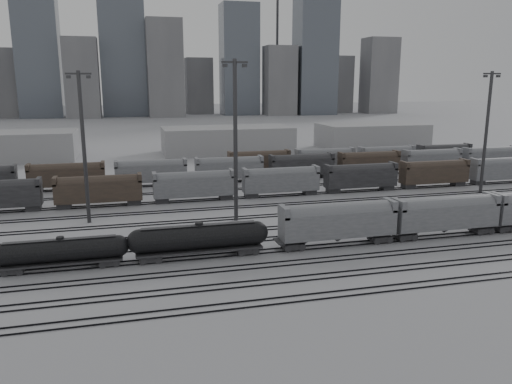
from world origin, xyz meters
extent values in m
plane|color=#B6B6BB|center=(0.00, 0.00, 0.00)|extent=(900.00, 900.00, 0.00)
cube|color=black|center=(0.00, -14.72, 0.08)|extent=(220.00, 0.07, 0.16)
cube|color=black|center=(0.00, -13.28, 0.08)|extent=(220.00, 0.07, 0.16)
cube|color=black|center=(0.00, -9.72, 0.08)|extent=(220.00, 0.07, 0.16)
cube|color=black|center=(0.00, -8.28, 0.08)|extent=(220.00, 0.07, 0.16)
cube|color=black|center=(0.00, -4.72, 0.08)|extent=(220.00, 0.07, 0.16)
cube|color=black|center=(0.00, -3.28, 0.08)|extent=(220.00, 0.07, 0.16)
cube|color=black|center=(0.00, 0.28, 0.08)|extent=(220.00, 0.07, 0.16)
cube|color=black|center=(0.00, 1.72, 0.08)|extent=(220.00, 0.07, 0.16)
cube|color=black|center=(0.00, 5.28, 0.08)|extent=(220.00, 0.07, 0.16)
cube|color=black|center=(0.00, 6.72, 0.08)|extent=(220.00, 0.07, 0.16)
cube|color=black|center=(0.00, 10.28, 0.08)|extent=(220.00, 0.07, 0.16)
cube|color=black|center=(0.00, 11.72, 0.08)|extent=(220.00, 0.07, 0.16)
cube|color=black|center=(0.00, 17.28, 0.08)|extent=(220.00, 0.07, 0.16)
cube|color=black|center=(0.00, 18.72, 0.08)|extent=(220.00, 0.07, 0.16)
cube|color=black|center=(0.00, 24.28, 0.08)|extent=(220.00, 0.07, 0.16)
cube|color=black|center=(0.00, 25.72, 0.08)|extent=(220.00, 0.07, 0.16)
cube|color=black|center=(0.00, 31.28, 0.08)|extent=(220.00, 0.07, 0.16)
cube|color=black|center=(0.00, 32.72, 0.08)|extent=(220.00, 0.07, 0.16)
cube|color=black|center=(0.00, 39.28, 0.08)|extent=(220.00, 0.07, 0.16)
cube|color=black|center=(0.00, 40.72, 0.08)|extent=(220.00, 0.07, 0.16)
cube|color=black|center=(0.00, 47.28, 0.08)|extent=(220.00, 0.07, 0.16)
cube|color=black|center=(0.00, 48.72, 0.08)|extent=(220.00, 0.07, 0.16)
cube|color=black|center=(0.00, 55.28, 0.08)|extent=(220.00, 0.07, 0.16)
cube|color=black|center=(0.00, 56.72, 0.08)|extent=(220.00, 0.07, 0.16)
cube|color=black|center=(-34.31, 1.00, 0.49)|extent=(2.34, 1.89, 0.63)
cube|color=black|center=(-23.51, 1.00, 0.49)|extent=(2.34, 1.89, 0.63)
cube|color=black|center=(-28.91, 1.00, 0.94)|extent=(13.95, 2.43, 0.22)
cylinder|color=black|center=(-28.91, 1.00, 2.38)|extent=(13.05, 2.61, 2.61)
sphere|color=black|center=(-35.43, 1.00, 2.38)|extent=(2.61, 2.61, 2.61)
sphere|color=black|center=(-22.39, 1.00, 2.38)|extent=(2.61, 2.61, 2.61)
cylinder|color=black|center=(-28.91, 1.00, 3.82)|extent=(0.90, 0.90, 0.45)
cube|color=black|center=(-28.91, 1.00, 3.73)|extent=(12.60, 0.81, 0.05)
cube|color=black|center=(-18.63, 1.00, 0.57)|extent=(2.67, 2.16, 0.72)
cube|color=black|center=(-6.30, 1.00, 0.57)|extent=(2.67, 2.16, 0.72)
cube|color=black|center=(-12.46, 1.00, 1.08)|extent=(15.93, 2.77, 0.26)
cylinder|color=black|center=(-12.46, 1.00, 2.72)|extent=(14.90, 2.98, 2.98)
sphere|color=black|center=(-19.91, 1.00, 2.72)|extent=(2.98, 2.98, 2.98)
sphere|color=black|center=(-5.01, 1.00, 2.72)|extent=(2.98, 2.98, 2.98)
cylinder|color=black|center=(-12.46, 1.00, 4.37)|extent=(1.03, 1.03, 0.51)
cube|color=black|center=(-12.46, 1.00, 4.26)|extent=(14.39, 0.92, 0.06)
cube|color=black|center=(-0.04, 1.00, 0.59)|extent=(2.78, 2.25, 0.75)
cube|color=black|center=(12.79, 1.00, 0.59)|extent=(2.78, 2.25, 0.75)
cube|color=gray|center=(6.37, 1.00, 3.10)|extent=(16.04, 3.21, 3.42)
cylinder|color=gray|center=(6.37, 1.00, 4.38)|extent=(14.54, 3.10, 3.10)
cube|color=gray|center=(-1.32, 1.00, 5.24)|extent=(0.75, 3.21, 1.50)
cube|color=gray|center=(14.07, 1.00, 5.24)|extent=(0.75, 3.21, 1.50)
cone|color=black|center=(6.37, 1.00, 1.02)|extent=(2.57, 2.57, 0.96)
cube|color=black|center=(16.70, 1.00, 0.58)|extent=(2.74, 2.21, 0.74)
cube|color=black|center=(29.33, 1.00, 0.58)|extent=(2.74, 2.21, 0.74)
cube|color=gray|center=(23.01, 1.00, 3.05)|extent=(15.79, 3.16, 3.37)
cylinder|color=gray|center=(23.01, 1.00, 4.32)|extent=(14.32, 3.05, 3.05)
cube|color=gray|center=(15.43, 1.00, 5.16)|extent=(0.74, 3.16, 1.47)
cube|color=gray|center=(30.59, 1.00, 5.16)|extent=(0.74, 3.16, 1.47)
cone|color=black|center=(23.01, 1.00, 1.00)|extent=(2.53, 2.53, 0.95)
cube|color=black|center=(33.08, 1.00, 0.57)|extent=(2.71, 2.19, 0.73)
cube|color=gray|center=(31.83, 1.00, 5.11)|extent=(0.73, 3.13, 1.46)
cylinder|color=#343436|center=(-27.15, 21.48, 11.76)|extent=(0.60, 0.60, 23.52)
cube|color=#343436|center=(-27.15, 21.48, 23.05)|extent=(3.76, 0.28, 0.28)
cube|color=#343436|center=(-28.56, 21.48, 22.58)|extent=(0.66, 0.47, 0.47)
cube|color=#343436|center=(-25.74, 21.48, 22.58)|extent=(0.66, 0.47, 0.47)
cylinder|color=#343436|center=(-4.25, 16.95, 12.63)|extent=(0.65, 0.65, 25.27)
cube|color=#343436|center=(-4.25, 16.95, 24.76)|extent=(4.04, 0.30, 0.30)
cube|color=#343436|center=(-5.77, 16.95, 24.26)|extent=(0.71, 0.51, 0.51)
cube|color=#343436|center=(-2.74, 16.95, 24.26)|extent=(0.71, 0.51, 0.51)
cylinder|color=#343436|center=(47.86, 24.58, 11.94)|extent=(0.61, 0.61, 23.87)
cube|color=#343436|center=(47.86, 24.58, 23.40)|extent=(3.82, 0.29, 0.29)
cube|color=#343436|center=(46.43, 24.58, 22.92)|extent=(0.67, 0.48, 0.48)
cube|color=#343436|center=(49.30, 24.58, 22.92)|extent=(0.67, 0.48, 0.48)
cube|color=#4A3A2F|center=(-26.00, 32.00, 2.80)|extent=(15.00, 3.00, 5.60)
cube|color=gray|center=(-9.00, 32.00, 2.80)|extent=(15.00, 3.00, 5.60)
cube|color=gray|center=(8.00, 32.00, 2.80)|extent=(15.00, 3.00, 5.60)
cube|color=black|center=(25.00, 32.00, 2.80)|extent=(15.00, 3.00, 5.60)
cube|color=#4A3A2F|center=(42.00, 32.00, 2.80)|extent=(15.00, 3.00, 5.60)
cube|color=gray|center=(59.00, 32.00, 2.80)|extent=(15.00, 3.00, 5.60)
cube|color=#4A3A2F|center=(-33.00, 48.00, 2.80)|extent=(15.00, 3.00, 5.60)
cube|color=gray|center=(-16.00, 48.00, 2.80)|extent=(15.00, 3.00, 5.60)
cube|color=gray|center=(1.00, 48.00, 2.80)|extent=(15.00, 3.00, 5.60)
cube|color=black|center=(18.00, 48.00, 2.80)|extent=(15.00, 3.00, 5.60)
cube|color=#4A3A2F|center=(35.00, 48.00, 2.80)|extent=(15.00, 3.00, 5.60)
cube|color=gray|center=(52.00, 48.00, 2.80)|extent=(15.00, 3.00, 5.60)
cube|color=gray|center=(69.00, 48.00, 2.80)|extent=(15.00, 3.00, 5.60)
cube|color=#4A3A2F|center=(10.00, 56.00, 2.80)|extent=(15.00, 3.00, 5.60)
cube|color=gray|center=(27.00, 56.00, 2.80)|extent=(15.00, 3.00, 5.60)
cube|color=gray|center=(44.00, 56.00, 2.80)|extent=(15.00, 3.00, 5.60)
cube|color=black|center=(61.00, 56.00, 2.80)|extent=(15.00, 3.00, 5.60)
cube|color=gray|center=(10.00, 95.00, 4.00)|extent=(40.00, 18.00, 8.00)
cube|color=gray|center=(60.00, 95.00, 4.00)|extent=(35.00, 18.00, 8.00)
cube|color=#515862|center=(-70.00, 280.00, 40.00)|extent=(25.00, 20.00, 80.00)
cube|color=gray|center=(-45.00, 280.00, 24.00)|extent=(20.00, 16.00, 48.00)
cube|color=#515862|center=(-20.00, 280.00, 47.50)|extent=(28.00, 22.40, 95.00)
cube|color=gray|center=(5.00, 280.00, 30.00)|extent=(22.00, 17.60, 60.00)
cube|color=gray|center=(30.00, 280.00, 19.00)|extent=(18.00, 14.40, 38.00)
cube|color=#515862|center=(55.00, 280.00, 36.00)|extent=(24.00, 19.20, 72.00)
cube|color=gray|center=(80.00, 280.00, 22.50)|extent=(20.00, 16.00, 45.00)
cube|color=#515862|center=(105.00, 280.00, 44.00)|extent=(26.00, 20.80, 88.00)
cube|color=gray|center=(130.00, 280.00, 20.00)|extent=(18.00, 14.40, 40.00)
cube|color=gray|center=(155.00, 280.00, 26.00)|extent=(22.00, 17.60, 52.00)
cylinder|color=#343436|center=(-30.00, 305.00, 50.00)|extent=(1.80, 1.80, 100.00)
cylinder|color=#343436|center=(90.00, 305.00, 50.00)|extent=(1.80, 1.80, 100.00)
camera|label=1|loc=(-20.69, -59.04, 21.84)|focal=35.00mm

